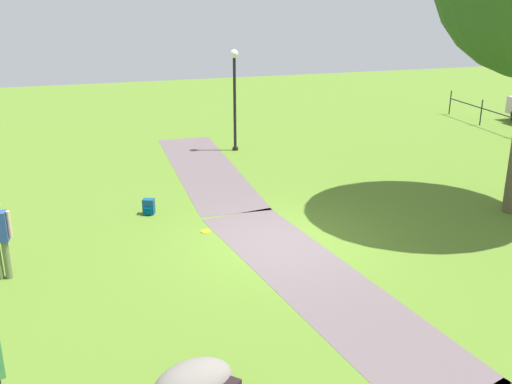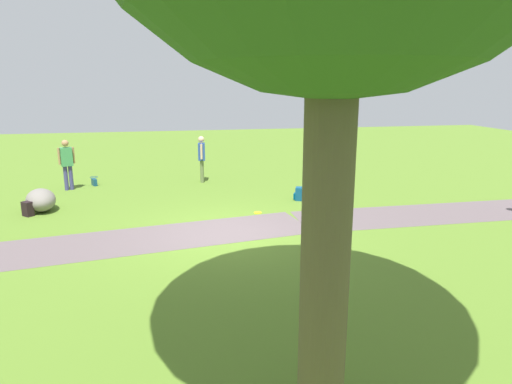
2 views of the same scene
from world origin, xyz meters
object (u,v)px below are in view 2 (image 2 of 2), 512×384
object	(u,v)px
spare_backpack_on_lawn	(299,194)
frisbee_on_grass	(258,213)
lawn_boulder	(41,200)
woman_with_handbag	(67,161)
handbag_on_grass	(94,182)
man_near_boulder	(202,156)
backpack_by_boulder	(28,209)

from	to	relation	value
spare_backpack_on_lawn	frisbee_on_grass	size ratio (longest dim) A/B	1.78
lawn_boulder	spare_backpack_on_lawn	distance (m)	7.47
woman_with_handbag	handbag_on_grass	xyz separation A→B (m)	(-0.73, -0.53, -0.84)
man_near_boulder	handbag_on_grass	distance (m)	3.87
lawn_boulder	backpack_by_boulder	distance (m)	0.53
lawn_boulder	frisbee_on_grass	bearing A→B (deg)	166.74
woman_with_handbag	spare_backpack_on_lawn	bearing A→B (deg)	158.76
lawn_boulder	spare_backpack_on_lawn	xyz separation A→B (m)	(-7.46, 0.25, -0.12)
handbag_on_grass	backpack_by_boulder	distance (m)	3.74
woman_with_handbag	backpack_by_boulder	distance (m)	3.15
spare_backpack_on_lawn	handbag_on_grass	bearing A→B (deg)	-27.18
lawn_boulder	man_near_boulder	xyz separation A→B (m)	(-4.76, -2.91, 0.65)
spare_backpack_on_lawn	lawn_boulder	bearing A→B (deg)	-1.94
woman_with_handbag	man_near_boulder	size ratio (longest dim) A/B	1.01
man_near_boulder	handbag_on_grass	world-z (taller)	man_near_boulder
man_near_boulder	handbag_on_grass	xyz separation A→B (m)	(3.77, -0.16, -0.82)
handbag_on_grass	frisbee_on_grass	distance (m)	6.69
man_near_boulder	frisbee_on_grass	distance (m)	4.58
man_near_boulder	spare_backpack_on_lawn	distance (m)	4.23
spare_backpack_on_lawn	woman_with_handbag	bearing A→B (deg)	-21.24
backpack_by_boulder	frisbee_on_grass	size ratio (longest dim) A/B	1.78
woman_with_handbag	handbag_on_grass	bearing A→B (deg)	-144.09
handbag_on_grass	spare_backpack_on_lawn	bearing A→B (deg)	152.82
spare_backpack_on_lawn	frisbee_on_grass	xyz separation A→B (m)	(1.51, 1.15, -0.18)
backpack_by_boulder	frisbee_on_grass	xyz separation A→B (m)	(-6.17, 0.93, -0.18)
lawn_boulder	woman_with_handbag	bearing A→B (deg)	-95.81
woman_with_handbag	lawn_boulder	bearing A→B (deg)	84.19
man_near_boulder	handbag_on_grass	bearing A→B (deg)	-2.42
lawn_boulder	man_near_boulder	distance (m)	5.62
man_near_boulder	backpack_by_boulder	size ratio (longest dim) A/B	4.17
woman_with_handbag	frisbee_on_grass	distance (m)	7.00
frisbee_on_grass	man_near_boulder	bearing A→B (deg)	-74.55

